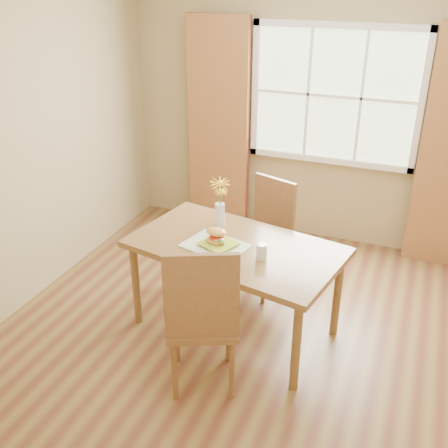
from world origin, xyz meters
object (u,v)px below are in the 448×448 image
object	(u,v)px
flower_vase	(220,199)
chair_near	(202,315)
dining_table	(235,254)
croissant_sandwich	(216,236)
water_glass	(261,252)
chair_far	(267,230)

from	to	relation	value
flower_vase	chair_near	bearing A→B (deg)	-74.65
chair_near	flower_vase	xyz separation A→B (m)	(-0.26, 0.95, 0.38)
dining_table	croissant_sandwich	distance (m)	0.21
chair_near	croissant_sandwich	distance (m)	0.70
chair_near	water_glass	world-z (taller)	chair_near
chair_near	flower_vase	distance (m)	1.06
dining_table	chair_far	world-z (taller)	chair_far
croissant_sandwich	flower_vase	xyz separation A→B (m)	(-0.09, 0.30, 0.16)
croissant_sandwich	water_glass	bearing A→B (deg)	0.49
chair_far	croissant_sandwich	bearing A→B (deg)	-82.83
dining_table	water_glass	bearing A→B (deg)	-15.97
chair_far	croissant_sandwich	distance (m)	0.83
dining_table	chair_near	world-z (taller)	chair_near
water_glass	croissant_sandwich	bearing A→B (deg)	170.35
dining_table	croissant_sandwich	bearing A→B (deg)	-143.81
dining_table	chair_far	xyz separation A→B (m)	(0.03, 0.70, -0.13)
dining_table	water_glass	world-z (taller)	water_glass
dining_table	croissant_sandwich	size ratio (longest dim) A/B	9.39
chair_near	flower_vase	size ratio (longest dim) A/B	2.80
croissant_sandwich	water_glass	xyz separation A→B (m)	(0.37, -0.06, -0.02)
chair_far	flower_vase	bearing A→B (deg)	-99.71
chair_far	flower_vase	distance (m)	0.69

